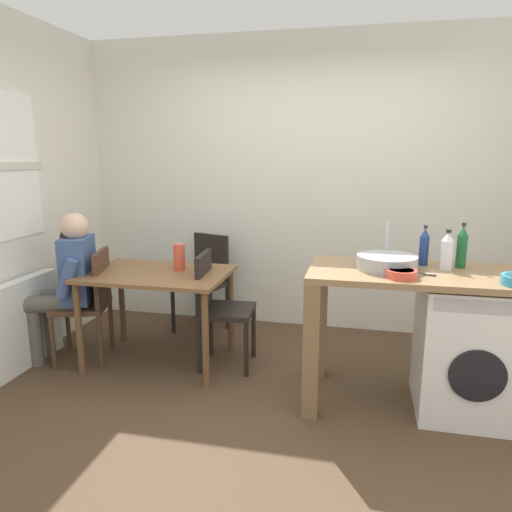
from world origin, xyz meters
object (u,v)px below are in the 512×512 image
object	(u,v)px
seated_person	(68,280)
bottle_clear_small	(462,247)
dining_table	(157,284)
chair_opposite	(218,303)
chair_person_seat	(90,299)
mixing_bowl	(401,273)
chair_spare_by_wall	(205,277)
bottle_squat_brown	(447,251)
vase	(179,257)
washing_machine	(467,348)
bottle_tall_green	(424,247)

from	to	relation	value
seated_person	bottle_clear_small	world-z (taller)	bottle_clear_small
dining_table	chair_opposite	bearing A→B (deg)	5.35
seated_person	chair_person_seat	bearing A→B (deg)	-90.00
dining_table	mixing_bowl	size ratio (longest dim) A/B	6.10
mixing_bowl	chair_opposite	bearing A→B (deg)	158.78
bottle_clear_small	chair_spare_by_wall	bearing A→B (deg)	156.81
chair_spare_by_wall	bottle_squat_brown	world-z (taller)	bottle_squat_brown
vase	chair_opposite	bearing A→B (deg)	-9.66
bottle_squat_brown	vase	world-z (taller)	bottle_squat_brown
chair_opposite	chair_spare_by_wall	distance (m)	0.81
chair_opposite	seated_person	world-z (taller)	seated_person
chair_opposite	washing_machine	bearing A→B (deg)	75.80
bottle_squat_brown	chair_spare_by_wall	bearing A→B (deg)	154.08
chair_person_seat	seated_person	xyz separation A→B (m)	(-0.15, -0.04, 0.16)
chair_spare_by_wall	bottle_tall_green	size ratio (longest dim) A/B	3.39
bottle_tall_green	chair_opposite	bearing A→B (deg)	174.81
mixing_bowl	bottle_clear_small	bearing A→B (deg)	42.12
chair_person_seat	mixing_bowl	bearing A→B (deg)	-115.58
chair_person_seat	mixing_bowl	world-z (taller)	mixing_bowl
bottle_clear_small	chair_person_seat	bearing A→B (deg)	179.40
bottle_clear_small	vase	size ratio (longest dim) A/B	1.39
dining_table	chair_opposite	xyz separation A→B (m)	(0.48, 0.04, -0.14)
dining_table	bottle_squat_brown	world-z (taller)	bottle_squat_brown
chair_opposite	bottle_squat_brown	xyz separation A→B (m)	(1.60, -0.22, 0.53)
washing_machine	bottle_squat_brown	world-z (taller)	bottle_squat_brown
bottle_clear_small	mixing_bowl	xyz separation A→B (m)	(-0.39, -0.35, -0.10)
chair_person_seat	vase	world-z (taller)	vase
chair_person_seat	bottle_squat_brown	size ratio (longest dim) A/B	3.50
chair_opposite	bottle_squat_brown	distance (m)	1.70
chair_spare_by_wall	vase	world-z (taller)	vase
seated_person	bottle_clear_small	xyz separation A→B (m)	(2.88, 0.02, 0.38)
chair_opposite	washing_machine	world-z (taller)	chair_opposite
chair_spare_by_wall	mixing_bowl	world-z (taller)	mixing_bowl
seated_person	mixing_bowl	world-z (taller)	seated_person
bottle_squat_brown	chair_opposite	bearing A→B (deg)	172.10
chair_person_seat	bottle_tall_green	size ratio (longest dim) A/B	3.39
washing_machine	bottle_tall_green	bearing A→B (deg)	148.27
dining_table	chair_person_seat	distance (m)	0.57
chair_opposite	bottle_squat_brown	bearing A→B (deg)	77.90
dining_table	chair_person_seat	size ratio (longest dim) A/B	1.22
dining_table	seated_person	bearing A→B (deg)	-169.98
bottle_tall_green	vase	distance (m)	1.82
chair_opposite	mixing_bowl	size ratio (longest dim) A/B	4.99
chair_spare_by_wall	washing_machine	xyz separation A→B (m)	(2.11, -1.04, -0.08)
vase	chair_spare_by_wall	bearing A→B (deg)	92.15
mixing_bowl	chair_person_seat	bearing A→B (deg)	170.66
dining_table	bottle_tall_green	world-z (taller)	bottle_tall_green
chair_person_seat	bottle_clear_small	world-z (taller)	bottle_clear_small
bottle_tall_green	mixing_bowl	distance (m)	0.42
chair_opposite	vase	bearing A→B (deg)	-103.86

